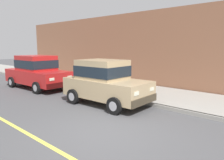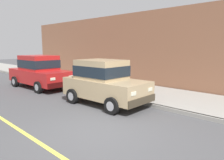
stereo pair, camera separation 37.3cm
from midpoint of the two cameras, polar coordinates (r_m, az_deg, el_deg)
name	(u,v)px [view 2 (the right image)]	position (r m, az deg, el deg)	size (l,w,h in m)	color
ground_plane	(99,131)	(6.43, -1.66, -13.39)	(80.00, 80.00, 0.00)	#4C4C4F
curb	(159,107)	(8.81, 13.61, -6.97)	(0.16, 64.00, 0.14)	gray
sidewalk	(181,99)	(10.36, 18.76, -4.83)	(3.60, 64.00, 0.14)	#99968E
lane_centre_line	(50,149)	(5.54, -14.25, -17.44)	(0.12, 57.60, 0.01)	#E0D64C
car_tan_hatchback	(104,81)	(9.11, -0.98, -0.36)	(2.06, 3.86, 1.88)	tan
car_red_sedan	(40,71)	(13.45, -17.89, 2.22)	(2.15, 4.66, 1.92)	red
dog_grey	(120,82)	(12.30, 2.90, -0.56)	(0.74, 0.32, 0.49)	#999691
building_facade	(115,49)	(15.34, 1.45, 8.22)	(0.50, 20.00, 4.54)	#8C5B42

